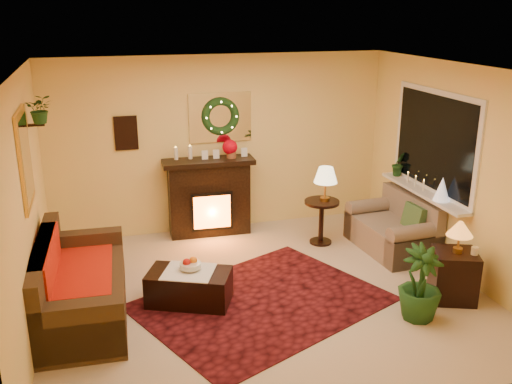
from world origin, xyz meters
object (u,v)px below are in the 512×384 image
object	(u,v)px
sofa	(82,278)
end_table_square	(453,277)
side_table_round	(321,222)
fireplace	(209,198)
loveseat	(392,221)
coffee_table	(189,286)

from	to	relation	value
sofa	end_table_square	distance (m)	4.18
sofa	end_table_square	bearing A→B (deg)	-8.53
sofa	end_table_square	world-z (taller)	sofa
side_table_round	end_table_square	world-z (taller)	side_table_round
end_table_square	fireplace	bearing A→B (deg)	129.60
sofa	loveseat	size ratio (longest dim) A/B	1.53
end_table_square	coffee_table	distance (m)	3.03
fireplace	side_table_round	size ratio (longest dim) A/B	1.83
side_table_round	end_table_square	xyz separation A→B (m)	(0.84, -1.95, -0.05)
loveseat	side_table_round	xyz separation A→B (m)	(-0.84, 0.49, -0.09)
loveseat	side_table_round	distance (m)	0.98
end_table_square	coffee_table	size ratio (longest dim) A/B	0.63
sofa	side_table_round	bearing A→B (deg)	21.92
sofa	fireplace	xyz separation A→B (m)	(1.81, 1.95, 0.12)
fireplace	coffee_table	distance (m)	2.16
fireplace	loveseat	distance (m)	2.64
side_table_round	end_table_square	distance (m)	2.12
side_table_round	coffee_table	bearing A→B (deg)	-150.05
loveseat	side_table_round	bearing A→B (deg)	146.49
fireplace	loveseat	size ratio (longest dim) A/B	0.89
side_table_round	end_table_square	bearing A→B (deg)	-66.74
end_table_square	side_table_round	bearing A→B (deg)	113.26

